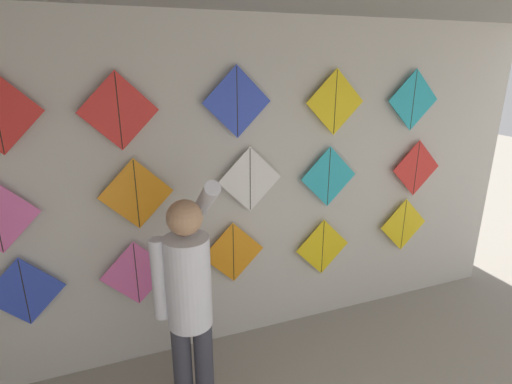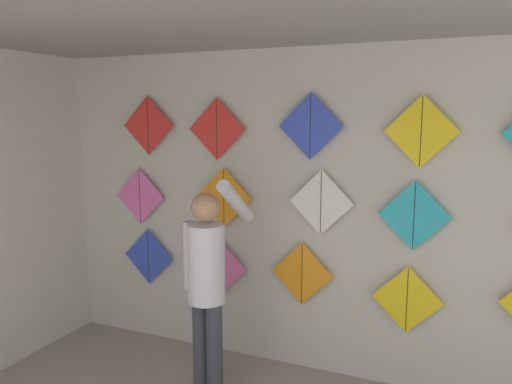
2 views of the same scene
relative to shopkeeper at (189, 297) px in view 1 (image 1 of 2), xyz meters
name	(u,v)px [view 1 (image 1 of 2)]	position (x,y,z in m)	size (l,w,h in m)	color
back_panel	(238,191)	(0.61, 0.82, 0.40)	(5.82, 0.06, 2.80)	beige
shopkeeper	(189,297)	(0.00, 0.00, 0.00)	(0.44, 0.57, 1.78)	#383842
kite_0	(25,292)	(-1.06, 0.73, -0.15)	(0.55, 0.01, 0.55)	blue
kite_1	(136,273)	(-0.28, 0.73, -0.16)	(0.55, 0.01, 0.55)	pink
kite_2	(233,253)	(0.53, 0.73, -0.12)	(0.55, 0.01, 0.55)	orange
kite_3	(323,247)	(1.41, 0.73, -0.22)	(0.55, 0.01, 0.55)	yellow
kite_4	(403,225)	(2.34, 0.73, -0.13)	(0.55, 0.01, 0.55)	yellow
kite_6	(136,194)	(-0.22, 0.73, 0.50)	(0.55, 0.01, 0.55)	orange
kite_7	(250,180)	(0.69, 0.73, 0.52)	(0.55, 0.01, 0.55)	white
kite_8	(329,177)	(1.43, 0.73, 0.47)	(0.55, 0.01, 0.55)	#28B2C6
kite_9	(416,168)	(2.41, 0.73, 0.45)	(0.55, 0.01, 0.55)	red
kite_11	(119,111)	(-0.28, 0.73, 1.12)	(0.55, 0.01, 0.55)	red
kite_12	(237,102)	(0.58, 0.73, 1.15)	(0.55, 0.01, 0.55)	blue
kite_13	(335,102)	(1.45, 0.73, 1.12)	(0.55, 0.01, 0.55)	yellow
kite_14	(413,100)	(2.28, 0.73, 1.11)	(0.55, 0.01, 0.55)	#28B2C6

